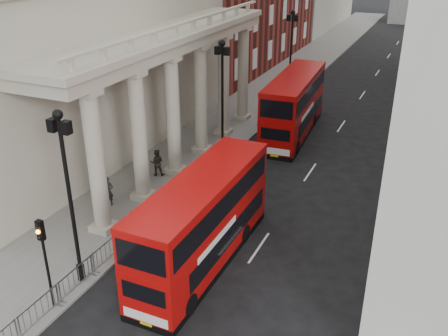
# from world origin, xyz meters

# --- Properties ---
(sidewalk_west) EXTENTS (6.00, 140.00, 0.12)m
(sidewalk_west) POSITION_xyz_m (-3.00, 30.00, 0.06)
(sidewalk_west) COLOR slate
(sidewalk_west) RESTS_ON ground
(sidewalk_east) EXTENTS (3.00, 140.00, 0.12)m
(sidewalk_east) POSITION_xyz_m (13.50, 30.00, 0.06)
(sidewalk_east) COLOR slate
(sidewalk_east) RESTS_ON ground
(kerb) EXTENTS (0.20, 140.00, 0.14)m
(kerb) POSITION_xyz_m (-0.05, 30.00, 0.07)
(kerb) COLOR slate
(kerb) RESTS_ON ground
(portico_building) EXTENTS (9.00, 28.00, 12.00)m
(portico_building) POSITION_xyz_m (-10.50, 18.00, 6.00)
(portico_building) COLOR #A9A18D
(portico_building) RESTS_ON ground
(lamp_post_south) EXTENTS (1.05, 0.44, 8.32)m
(lamp_post_south) POSITION_xyz_m (-0.60, 4.00, 4.91)
(lamp_post_south) COLOR black
(lamp_post_south) RESTS_ON sidewalk_west
(lamp_post_mid) EXTENTS (1.05, 0.44, 8.32)m
(lamp_post_mid) POSITION_xyz_m (-0.60, 20.00, 4.91)
(lamp_post_mid) COLOR black
(lamp_post_mid) RESTS_ON sidewalk_west
(lamp_post_north) EXTENTS (1.05, 0.44, 8.32)m
(lamp_post_north) POSITION_xyz_m (-0.60, 36.00, 4.91)
(lamp_post_north) COLOR black
(lamp_post_north) RESTS_ON sidewalk_west
(traffic_light) EXTENTS (0.28, 0.33, 4.30)m
(traffic_light) POSITION_xyz_m (-0.50, 1.98, 3.11)
(traffic_light) COLOR black
(traffic_light) RESTS_ON sidewalk_west
(crowd_barriers) EXTENTS (0.50, 18.75, 1.10)m
(crowd_barriers) POSITION_xyz_m (-0.35, 2.23, 0.67)
(crowd_barriers) COLOR gray
(crowd_barriers) RESTS_ON sidewalk_west
(bus_near) EXTENTS (2.62, 10.59, 4.57)m
(bus_near) POSITION_xyz_m (3.90, 7.76, 2.39)
(bus_near) COLOR #B00908
(bus_near) RESTS_ON ground
(bus_far) EXTENTS (3.43, 11.40, 4.86)m
(bus_far) POSITION_xyz_m (2.72, 26.49, 2.54)
(bus_far) COLOR #A10807
(bus_far) RESTS_ON ground
(pedestrian_a) EXTENTS (0.78, 0.67, 1.81)m
(pedestrian_a) POSITION_xyz_m (-3.70, 10.42, 1.02)
(pedestrian_a) COLOR black
(pedestrian_a) RESTS_ON sidewalk_west
(pedestrian_b) EXTENTS (1.11, 1.02, 1.84)m
(pedestrian_b) POSITION_xyz_m (-3.18, 15.11, 1.04)
(pedestrian_b) COLOR black
(pedestrian_b) RESTS_ON sidewalk_west
(pedestrian_c) EXTENTS (0.79, 0.54, 1.54)m
(pedestrian_c) POSITION_xyz_m (-3.97, 19.19, 0.89)
(pedestrian_c) COLOR black
(pedestrian_c) RESTS_ON sidewalk_west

